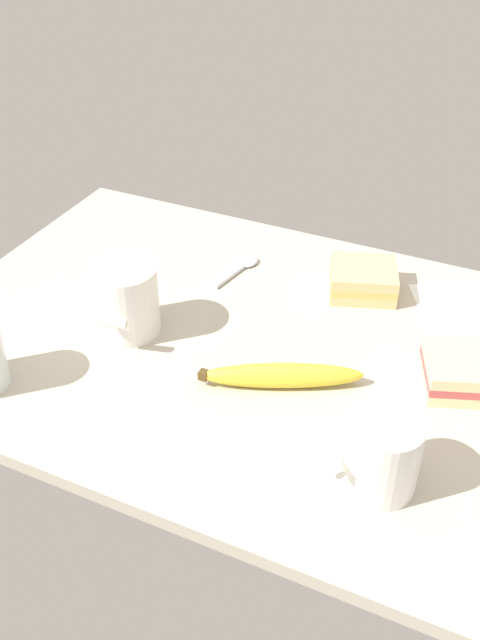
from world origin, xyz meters
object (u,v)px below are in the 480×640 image
object	(u,v)px
coffee_mug_black	(382,453)
spoon	(243,267)
sandwich_main	(363,280)
paper_napkin	(469,311)
coffee_mug_milky	(126,299)
banana	(282,375)
sandwich_side	(466,372)

from	to	relation	value
coffee_mug_black	spoon	distance (cm)	47.32
sandwich_main	paper_napkin	world-z (taller)	sandwich_main
coffee_mug_milky	sandwich_main	xyz separation A→B (cm)	(27.46, 23.46, -3.10)
sandwich_main	banana	distance (cm)	25.57
banana	spoon	xyz separation A→B (cm)	(-16.39, 23.61, -1.26)
sandwich_main	banana	size ratio (longest dim) A/B	0.60
coffee_mug_milky	sandwich_side	xyz separation A→B (cm)	(45.83, 8.04, -3.10)
coffee_mug_black	paper_napkin	bearing A→B (deg)	84.91
sandwich_main	paper_napkin	size ratio (longest dim) A/B	0.83
sandwich_main	banana	bearing A→B (deg)	-96.89
sandwich_side	banana	world-z (taller)	sandwich_side
coffee_mug_black	sandwich_main	world-z (taller)	coffee_mug_black
sandwich_side	banana	xyz separation A→B (cm)	(-21.43, -9.97, -0.56)
spoon	paper_napkin	xyz separation A→B (cm)	(35.58, 3.38, -0.23)
coffee_mug_milky	sandwich_main	bearing A→B (deg)	40.50
spoon	paper_napkin	size ratio (longest dim) A/B	0.74
coffee_mug_black	banana	size ratio (longest dim) A/B	0.49
banana	paper_napkin	size ratio (longest dim) A/B	1.38
sandwich_main	spoon	xyz separation A→B (cm)	(-19.46, -1.78, -1.82)
coffee_mug_black	sandwich_side	world-z (taller)	coffee_mug_black
coffee_mug_black	sandwich_side	size ratio (longest dim) A/B	0.77
coffee_mug_black	coffee_mug_milky	bearing A→B (deg)	162.47
coffee_mug_milky	spoon	world-z (taller)	coffee_mug_milky
banana	spoon	distance (cm)	28.77
coffee_mug_black	sandwich_main	size ratio (longest dim) A/B	0.82
coffee_mug_black	spoon	bearing A→B (deg)	133.13
sandwich_main	banana	world-z (taller)	sandwich_main
sandwich_main	spoon	size ratio (longest dim) A/B	1.12
coffee_mug_milky	spoon	size ratio (longest dim) A/B	1.05
coffee_mug_black	sandwich_side	xyz separation A→B (cm)	(5.61, 20.75, -2.54)
sandwich_side	spoon	world-z (taller)	sandwich_side
coffee_mug_black	banana	xyz separation A→B (cm)	(-15.82, 10.78, -3.09)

